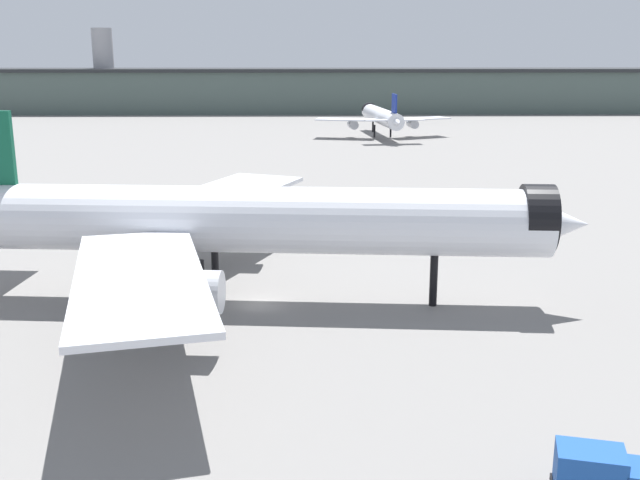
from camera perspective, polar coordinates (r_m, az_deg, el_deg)
ground at (r=67.48m, az=-4.78°, el=-4.85°), size 900.00×900.00×0.00m
airliner_near_gate at (r=66.19m, az=-6.72°, el=1.47°), size 61.77×56.24×17.00m
airliner_far_taxiway at (r=196.45m, az=4.73°, el=9.39°), size 35.43×39.16×11.76m
terminal_building at (r=271.32m, az=-0.07°, el=11.39°), size 246.16×23.05×29.33m
service_truck_front at (r=41.30m, az=21.17°, el=-16.59°), size 5.90×3.67×3.00m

